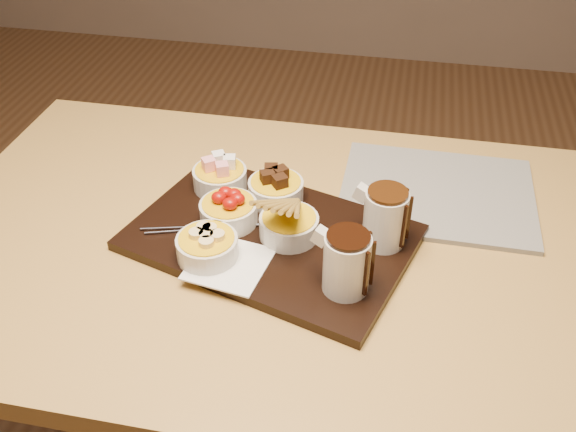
% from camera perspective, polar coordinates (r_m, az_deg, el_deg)
% --- Properties ---
extents(dining_table, '(1.20, 0.80, 0.75)m').
position_cam_1_polar(dining_table, '(1.18, -1.75, -5.60)').
color(dining_table, '#B38A42').
rests_on(dining_table, ground).
extents(serving_board, '(0.53, 0.42, 0.02)m').
position_cam_1_polar(serving_board, '(1.09, -1.54, -1.92)').
color(serving_board, black).
rests_on(serving_board, dining_table).
extents(napkin, '(0.14, 0.14, 0.00)m').
position_cam_1_polar(napkin, '(1.03, -5.27, -4.25)').
color(napkin, white).
rests_on(napkin, serving_board).
extents(bowl_marshmallows, '(0.10, 0.10, 0.04)m').
position_cam_1_polar(bowl_marshmallows, '(1.19, -6.06, 3.34)').
color(bowl_marshmallows, beige).
rests_on(bowl_marshmallows, serving_board).
extents(bowl_cake, '(0.10, 0.10, 0.04)m').
position_cam_1_polar(bowl_cake, '(1.16, -1.09, 2.26)').
color(bowl_cake, beige).
rests_on(bowl_cake, serving_board).
extents(bowl_strawberries, '(0.10, 0.10, 0.04)m').
position_cam_1_polar(bowl_strawberries, '(1.11, -5.29, 0.31)').
color(bowl_strawberries, beige).
rests_on(bowl_strawberries, serving_board).
extents(bowl_biscotti, '(0.10, 0.10, 0.04)m').
position_cam_1_polar(bowl_biscotti, '(1.07, 0.09, -0.96)').
color(bowl_biscotti, beige).
rests_on(bowl_biscotti, serving_board).
extents(bowl_bananas, '(0.10, 0.10, 0.04)m').
position_cam_1_polar(bowl_bananas, '(1.04, -7.18, -2.82)').
color(bowl_bananas, beige).
rests_on(bowl_bananas, serving_board).
extents(pitcher_dark_chocolate, '(0.09, 0.09, 0.10)m').
position_cam_1_polar(pitcher_dark_chocolate, '(0.96, 5.22, -4.26)').
color(pitcher_dark_chocolate, silver).
rests_on(pitcher_dark_chocolate, serving_board).
extents(pitcher_milk_chocolate, '(0.09, 0.09, 0.10)m').
position_cam_1_polar(pitcher_milk_chocolate, '(1.05, 8.62, -0.23)').
color(pitcher_milk_chocolate, silver).
rests_on(pitcher_milk_chocolate, serving_board).
extents(fondue_skewers, '(0.10, 0.26, 0.01)m').
position_cam_1_polar(fondue_skewers, '(1.11, -6.38, -0.87)').
color(fondue_skewers, silver).
rests_on(fondue_skewers, serving_board).
extents(newspaper, '(0.36, 0.29, 0.01)m').
position_cam_1_polar(newspaper, '(1.24, 13.09, 2.00)').
color(newspaper, beige).
rests_on(newspaper, dining_table).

